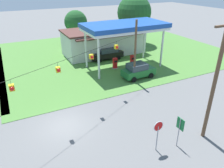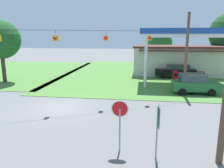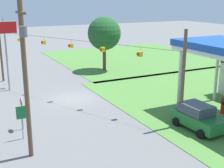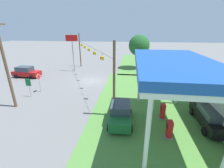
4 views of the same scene
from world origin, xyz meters
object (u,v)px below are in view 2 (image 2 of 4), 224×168
car_at_pumps_front (194,83)px  car_at_pumps_rear (176,71)px  route_sign (158,122)px  tree_behind_station (160,43)px  fuel_pump_far (201,79)px  gas_station_store (180,60)px  gas_station_canopy (191,34)px  tree_west_verge (1,40)px  fuel_pump_near (175,78)px  stop_sign_roadside (120,115)px

car_at_pumps_front → car_at_pumps_rear: bearing=91.5°
car_at_pumps_rear → route_sign: size_ratio=2.14×
tree_behind_station → fuel_pump_far: bearing=-75.7°
gas_station_store → route_sign: gas_station_store is taller
route_sign → tree_behind_station: tree_behind_station is taller
gas_station_canopy → car_at_pumps_rear: size_ratio=2.11×
route_sign → tree_behind_station: bearing=85.8°
car_at_pumps_rear → tree_west_verge: (-20.25, -5.66, 3.98)m
route_sign → tree_west_verge: 22.09m
gas_station_canopy → tree_west_verge: size_ratio=1.52×
gas_station_store → car_at_pumps_front: size_ratio=3.08×
fuel_pump_far → tree_west_verge: tree_west_verge is taller
car_at_pumps_rear → tree_behind_station: size_ratio=0.82×
fuel_pump_near → tree_behind_station: bearing=93.2°
route_sign → car_at_pumps_front: bearing=70.8°
route_sign → stop_sign_roadside: bearing=168.8°
gas_station_canopy → gas_station_store: gas_station_canopy is taller
fuel_pump_near → car_at_pumps_front: car_at_pumps_front is taller
car_at_pumps_rear → stop_sign_roadside: stop_sign_roadside is taller
fuel_pump_far → gas_station_store: bearing=100.3°
gas_station_canopy → fuel_pump_far: (1.39, -0.00, -4.83)m
car_at_pumps_rear → stop_sign_roadside: size_ratio=2.06×
gas_station_canopy → car_at_pumps_front: 6.07m
car_at_pumps_front → gas_station_canopy: bearing=84.4°
route_sign → gas_station_canopy: bearing=74.6°
fuel_pump_near → stop_sign_roadside: size_ratio=0.61×
route_sign → car_at_pumps_rear: bearing=79.7°
stop_sign_roadside → tree_behind_station: tree_behind_station is taller
route_sign → tree_west_verge: tree_west_verge is taller
car_at_pumps_rear → fuel_pump_near: bearing=82.9°
car_at_pumps_front → tree_behind_station: bearing=93.8°
fuel_pump_far → car_at_pumps_rear: car_at_pumps_rear is taller
stop_sign_roadside → route_sign: 1.73m
gas_station_store → fuel_pump_far: gas_station_store is taller
gas_station_store → tree_behind_station: 7.69m
gas_station_canopy → fuel_pump_far: bearing=-0.1°
gas_station_canopy → tree_behind_station: size_ratio=1.74×
gas_station_canopy → fuel_pump_near: 5.02m
gas_station_canopy → tree_behind_station: bearing=98.8°
tree_west_verge → stop_sign_roadside: bearing=-42.7°
car_at_pumps_front → tree_behind_station: 18.33m
car_at_pumps_rear → tree_behind_station: 10.59m
stop_sign_roadside → route_sign: size_ratio=1.04×
car_at_pumps_front → car_at_pumps_rear: 7.98m
tree_behind_station → car_at_pumps_front: bearing=-83.8°
fuel_pump_near → fuel_pump_far: same height
gas_station_canopy → route_sign: 16.85m
car_at_pumps_front → tree_west_verge: (-20.79, 2.30, 3.94)m
stop_sign_roadside → route_sign: stop_sign_roadside is taller
gas_station_store → route_sign: bearing=-101.1°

